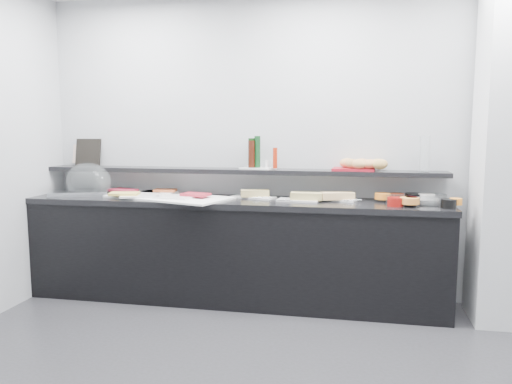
% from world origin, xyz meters
% --- Properties ---
extents(back_wall, '(5.00, 0.02, 2.70)m').
position_xyz_m(back_wall, '(0.00, 2.00, 1.35)').
color(back_wall, '#A7AAAE').
rests_on(back_wall, ground).
extents(buffet_cabinet, '(3.60, 0.60, 0.85)m').
position_xyz_m(buffet_cabinet, '(-0.70, 1.70, 0.42)').
color(buffet_cabinet, black).
rests_on(buffet_cabinet, ground).
extents(counter_top, '(3.62, 0.62, 0.05)m').
position_xyz_m(counter_top, '(-0.70, 1.70, 0.88)').
color(counter_top, black).
rests_on(counter_top, buffet_cabinet).
extents(wall_shelf, '(3.60, 0.25, 0.04)m').
position_xyz_m(wall_shelf, '(-0.70, 1.88, 1.13)').
color(wall_shelf, black).
rests_on(wall_shelf, back_wall).
extents(cloche_base, '(0.61, 0.52, 0.04)m').
position_xyz_m(cloche_base, '(-2.16, 1.70, 0.92)').
color(cloche_base, silver).
rests_on(cloche_base, counter_top).
extents(cloche_dome, '(0.60, 0.51, 0.34)m').
position_xyz_m(cloche_dome, '(-2.09, 1.73, 1.03)').
color(cloche_dome, silver).
rests_on(cloche_dome, cloche_base).
extents(linen_runner, '(1.19, 0.82, 0.01)m').
position_xyz_m(linen_runner, '(-1.28, 1.66, 0.91)').
color(linen_runner, white).
rests_on(linen_runner, counter_top).
extents(platter_meat_a, '(0.40, 0.32, 0.01)m').
position_xyz_m(platter_meat_a, '(-1.61, 1.84, 0.92)').
color(platter_meat_a, white).
rests_on(platter_meat_a, linen_runner).
extents(food_meat_a, '(0.29, 0.24, 0.02)m').
position_xyz_m(food_meat_a, '(-1.78, 1.80, 0.94)').
color(food_meat_a, maroon).
rests_on(food_meat_a, platter_meat_a).
extents(platter_salmon, '(0.34, 0.27, 0.01)m').
position_xyz_m(platter_salmon, '(-1.45, 1.85, 0.92)').
color(platter_salmon, white).
rests_on(platter_salmon, linen_runner).
extents(food_salmon, '(0.21, 0.15, 0.02)m').
position_xyz_m(food_salmon, '(-1.38, 1.85, 0.94)').
color(food_salmon, '#C85529').
rests_on(food_salmon, platter_salmon).
extents(platter_cheese, '(0.39, 0.32, 0.01)m').
position_xyz_m(platter_cheese, '(-1.51, 1.59, 0.92)').
color(platter_cheese, white).
rests_on(platter_cheese, linen_runner).
extents(food_cheese, '(0.28, 0.21, 0.02)m').
position_xyz_m(food_cheese, '(-1.65, 1.56, 0.94)').
color(food_cheese, '#E1C357').
rests_on(food_cheese, platter_cheese).
extents(platter_meat_b, '(0.34, 0.26, 0.01)m').
position_xyz_m(platter_meat_b, '(-1.18, 1.56, 0.92)').
color(platter_meat_b, white).
rests_on(platter_meat_b, linen_runner).
extents(food_meat_b, '(0.26, 0.20, 0.02)m').
position_xyz_m(food_meat_b, '(-1.02, 1.63, 0.94)').
color(food_meat_b, maroon).
rests_on(food_meat_b, platter_meat_b).
extents(sandwich_plate_left, '(0.41, 0.28, 0.01)m').
position_xyz_m(sandwich_plate_left, '(-0.54, 1.80, 0.91)').
color(sandwich_plate_left, silver).
rests_on(sandwich_plate_left, counter_top).
extents(sandwich_food_left, '(0.26, 0.15, 0.06)m').
position_xyz_m(sandwich_food_left, '(-0.53, 1.79, 0.94)').
color(sandwich_food_left, tan).
rests_on(sandwich_food_left, sandwich_plate_left).
extents(tongs_left, '(0.15, 0.06, 0.01)m').
position_xyz_m(tongs_left, '(-0.45, 1.72, 0.92)').
color(tongs_left, silver).
rests_on(tongs_left, sandwich_plate_left).
extents(sandwich_plate_mid, '(0.37, 0.20, 0.01)m').
position_xyz_m(sandwich_plate_mid, '(-0.13, 1.69, 0.91)').
color(sandwich_plate_mid, white).
rests_on(sandwich_plate_mid, counter_top).
extents(sandwich_food_mid, '(0.26, 0.10, 0.06)m').
position_xyz_m(sandwich_food_mid, '(-0.07, 1.69, 0.94)').
color(sandwich_food_mid, tan).
rests_on(sandwich_food_mid, sandwich_plate_mid).
extents(tongs_mid, '(0.16, 0.02, 0.01)m').
position_xyz_m(tongs_mid, '(-0.24, 1.59, 0.92)').
color(tongs_mid, silver).
rests_on(tongs_mid, sandwich_plate_mid).
extents(sandwich_plate_right, '(0.41, 0.24, 0.01)m').
position_xyz_m(sandwich_plate_right, '(0.15, 1.80, 0.91)').
color(sandwich_plate_right, white).
rests_on(sandwich_plate_right, counter_top).
extents(sandwich_food_right, '(0.29, 0.18, 0.06)m').
position_xyz_m(sandwich_food_right, '(0.19, 1.75, 0.94)').
color(sandwich_food_right, '#E0B575').
rests_on(sandwich_food_right, sandwich_plate_right).
extents(tongs_right, '(0.15, 0.06, 0.01)m').
position_xyz_m(tongs_right, '(0.31, 1.70, 0.92)').
color(tongs_right, silver).
rests_on(tongs_right, sandwich_plate_right).
extents(bowl_glass_fruit, '(0.20, 0.20, 0.07)m').
position_xyz_m(bowl_glass_fruit, '(0.66, 1.77, 0.94)').
color(bowl_glass_fruit, silver).
rests_on(bowl_glass_fruit, counter_top).
extents(fill_glass_fruit, '(0.15, 0.15, 0.05)m').
position_xyz_m(fill_glass_fruit, '(0.56, 1.79, 0.95)').
color(fill_glass_fruit, orange).
rests_on(fill_glass_fruit, bowl_glass_fruit).
extents(bowl_black_jam, '(0.18, 0.18, 0.07)m').
position_xyz_m(bowl_black_jam, '(0.82, 1.85, 0.94)').
color(bowl_black_jam, black).
rests_on(bowl_black_jam, counter_top).
extents(fill_black_jam, '(0.13, 0.13, 0.05)m').
position_xyz_m(fill_black_jam, '(0.67, 1.81, 0.95)').
color(fill_black_jam, '#5B1B0D').
rests_on(fill_black_jam, bowl_black_jam).
extents(bowl_glass_cream, '(0.26, 0.26, 0.07)m').
position_xyz_m(bowl_glass_cream, '(0.97, 1.83, 0.94)').
color(bowl_glass_cream, white).
rests_on(bowl_glass_cream, counter_top).
extents(fill_glass_cream, '(0.17, 0.17, 0.05)m').
position_xyz_m(fill_glass_cream, '(0.91, 1.82, 0.95)').
color(fill_glass_cream, white).
rests_on(fill_glass_cream, bowl_glass_cream).
extents(bowl_red_jam, '(0.16, 0.16, 0.07)m').
position_xyz_m(bowl_red_jam, '(0.65, 1.57, 0.94)').
color(bowl_red_jam, maroon).
rests_on(bowl_red_jam, counter_top).
extents(fill_red_jam, '(0.12, 0.12, 0.05)m').
position_xyz_m(fill_red_jam, '(0.77, 1.60, 0.95)').
color(fill_red_jam, '#510B10').
rests_on(fill_red_jam, bowl_red_jam).
extents(bowl_glass_salmon, '(0.17, 0.17, 0.07)m').
position_xyz_m(bowl_glass_salmon, '(0.89, 1.63, 0.94)').
color(bowl_glass_salmon, white).
rests_on(bowl_glass_salmon, counter_top).
extents(fill_glass_salmon, '(0.16, 0.16, 0.05)m').
position_xyz_m(fill_glass_salmon, '(0.75, 1.57, 0.95)').
color(fill_glass_salmon, orange).
rests_on(fill_glass_salmon, bowl_glass_salmon).
extents(bowl_black_fruit, '(0.13, 0.13, 0.07)m').
position_xyz_m(bowl_black_fruit, '(1.04, 1.54, 0.94)').
color(bowl_black_fruit, black).
rests_on(bowl_black_fruit, counter_top).
extents(fill_black_fruit, '(0.10, 0.10, 0.05)m').
position_xyz_m(fill_black_fruit, '(1.10, 1.59, 0.95)').
color(fill_black_fruit, orange).
rests_on(fill_black_fruit, bowl_black_fruit).
extents(framed_print, '(0.25, 0.09, 0.26)m').
position_xyz_m(framed_print, '(-2.20, 1.96, 1.28)').
color(framed_print, black).
rests_on(framed_print, wall_shelf).
extents(print_art, '(0.17, 0.05, 0.22)m').
position_xyz_m(print_art, '(-2.29, 1.98, 1.28)').
color(print_art, beige).
rests_on(print_art, framed_print).
extents(condiment_tray, '(0.34, 0.27, 0.01)m').
position_xyz_m(condiment_tray, '(-0.52, 1.90, 1.16)').
color(condiment_tray, white).
rests_on(condiment_tray, wall_shelf).
extents(bottle_green_a, '(0.08, 0.08, 0.26)m').
position_xyz_m(bottle_green_a, '(-0.58, 1.91, 1.29)').
color(bottle_green_a, black).
rests_on(bottle_green_a, condiment_tray).
extents(bottle_brown, '(0.07, 0.07, 0.24)m').
position_xyz_m(bottle_brown, '(-0.58, 1.88, 1.28)').
color(bottle_brown, black).
rests_on(bottle_brown, condiment_tray).
extents(bottle_green_b, '(0.06, 0.06, 0.28)m').
position_xyz_m(bottle_green_b, '(-0.53, 1.90, 1.30)').
color(bottle_green_b, '#0F3918').
rests_on(bottle_green_b, condiment_tray).
extents(bottle_hot, '(0.05, 0.05, 0.18)m').
position_xyz_m(bottle_hot, '(-0.36, 1.84, 1.25)').
color(bottle_hot, '#AC230C').
rests_on(bottle_hot, condiment_tray).
extents(shaker_salt, '(0.04, 0.04, 0.07)m').
position_xyz_m(shaker_salt, '(-0.43, 1.86, 1.20)').
color(shaker_salt, silver).
rests_on(shaker_salt, condiment_tray).
extents(shaker_pepper, '(0.03, 0.03, 0.07)m').
position_xyz_m(shaker_pepper, '(-0.40, 1.90, 1.20)').
color(shaker_pepper, silver).
rests_on(shaker_pepper, condiment_tray).
extents(bread_tray, '(0.37, 0.27, 0.02)m').
position_xyz_m(bread_tray, '(0.32, 1.91, 1.16)').
color(bread_tray, maroon).
rests_on(bread_tray, wall_shelf).
extents(bread_roll_nw, '(0.14, 0.10, 0.08)m').
position_xyz_m(bread_roll_nw, '(0.26, 1.94, 1.21)').
color(bread_roll_nw, tan).
rests_on(bread_roll_nw, bread_tray).
extents(bread_roll_n, '(0.18, 0.14, 0.08)m').
position_xyz_m(bread_roll_n, '(0.38, 1.92, 1.21)').
color(bread_roll_n, '#C27D4A').
rests_on(bread_roll_n, bread_tray).
extents(bread_roll_ne, '(0.15, 0.11, 0.08)m').
position_xyz_m(bread_roll_ne, '(0.52, 1.93, 1.21)').
color(bread_roll_ne, tan).
rests_on(bread_roll_ne, bread_tray).
extents(bread_roll_sw, '(0.15, 0.12, 0.08)m').
position_xyz_m(bread_roll_sw, '(0.36, 1.82, 1.21)').
color(bread_roll_sw, tan).
rests_on(bread_roll_sw, bread_tray).
extents(bread_roll_s, '(0.14, 0.12, 0.08)m').
position_xyz_m(bread_roll_s, '(0.53, 1.79, 1.21)').
color(bread_roll_s, '#AF8543').
rests_on(bread_roll_s, bread_tray).
extents(bread_roll_se, '(0.18, 0.14, 0.08)m').
position_xyz_m(bread_roll_se, '(0.45, 1.84, 1.21)').
color(bread_roll_se, '#D38850').
rests_on(bread_roll_se, bread_tray).
extents(bread_roll_midw, '(0.13, 0.10, 0.08)m').
position_xyz_m(bread_roll_midw, '(0.30, 1.85, 1.21)').
color(bread_roll_midw, '#AD7542').
rests_on(bread_roll_midw, bread_tray).
extents(bread_roll_mide, '(0.14, 0.11, 0.08)m').
position_xyz_m(bread_roll_mide, '(0.54, 1.89, 1.21)').
color(bread_roll_mide, '#C7884C').
rests_on(bread_roll_mide, bread_tray).
extents(carafe, '(0.11, 0.11, 0.30)m').
position_xyz_m(carafe, '(0.88, 1.85, 1.30)').
color(carafe, white).
rests_on(carafe, wall_shelf).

